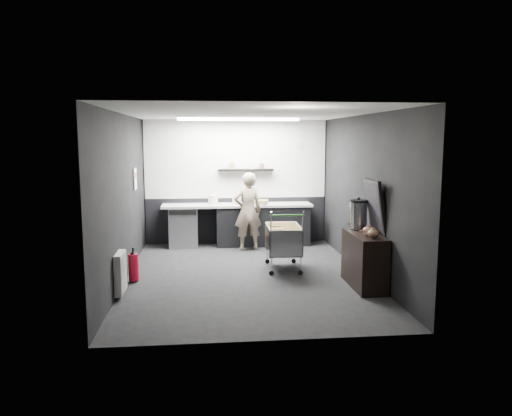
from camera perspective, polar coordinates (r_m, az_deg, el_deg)
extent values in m
plane|color=black|center=(8.52, -1.05, -7.72)|extent=(5.50, 5.50, 0.00)
plane|color=white|center=(8.20, -1.10, 10.74)|extent=(5.50, 5.50, 0.00)
plane|color=black|center=(10.98, -2.29, 3.01)|extent=(5.50, 0.00, 5.50)
plane|color=black|center=(5.55, 1.32, -1.98)|extent=(5.50, 0.00, 5.50)
plane|color=black|center=(8.33, -14.92, 1.12)|extent=(0.00, 5.50, 5.50)
plane|color=black|center=(8.65, 12.24, 1.46)|extent=(0.00, 5.50, 5.50)
cube|color=silver|center=(10.93, -2.30, 5.61)|extent=(3.95, 0.02, 1.70)
cube|color=black|center=(11.07, -2.26, -1.39)|extent=(3.95, 0.02, 1.00)
cube|color=black|center=(10.85, -1.19, 4.38)|extent=(1.20, 0.22, 0.04)
cylinder|color=silver|center=(11.09, 5.00, 7.17)|extent=(0.20, 0.03, 0.20)
cube|color=white|center=(9.59, -13.65, 3.25)|extent=(0.02, 0.30, 0.40)
cube|color=red|center=(9.58, -13.63, 3.66)|extent=(0.02, 0.22, 0.10)
cube|color=silver|center=(7.63, -15.25, -7.16)|extent=(0.10, 0.50, 0.60)
cube|color=white|center=(10.05, -2.00, 10.07)|extent=(2.40, 0.20, 0.04)
cube|color=black|center=(10.83, 0.76, -2.00)|extent=(2.00, 0.56, 0.85)
cube|color=beige|center=(10.71, -2.16, 0.32)|extent=(3.20, 0.60, 0.05)
cube|color=#9EA0A5|center=(10.76, -8.27, -2.14)|extent=(0.60, 0.58, 0.85)
cube|color=black|center=(10.41, -8.38, -0.51)|extent=(0.56, 0.02, 0.10)
imported|color=beige|center=(10.29, -0.94, -0.38)|extent=(0.64, 0.47, 1.61)
cube|color=silver|center=(8.86, 3.13, -4.96)|extent=(0.61, 0.91, 0.02)
cube|color=silver|center=(8.77, 1.35, -3.58)|extent=(0.05, 0.89, 0.47)
cube|color=silver|center=(8.86, 4.91, -3.49)|extent=(0.05, 0.89, 0.47)
cube|color=silver|center=(8.39, 3.60, -4.12)|extent=(0.57, 0.04, 0.47)
cube|color=silver|center=(9.23, 2.72, -3.00)|extent=(0.57, 0.04, 0.47)
cylinder|color=silver|center=(8.47, 1.89, -6.57)|extent=(0.02, 0.02, 0.31)
cylinder|color=silver|center=(8.55, 5.19, -6.47)|extent=(0.02, 0.02, 0.31)
cylinder|color=silver|center=(9.25, 1.21, -5.32)|extent=(0.02, 0.02, 0.31)
cylinder|color=silver|center=(9.32, 4.24, -5.23)|extent=(0.02, 0.02, 0.31)
cylinder|color=#278123|center=(8.24, 3.70, -0.84)|extent=(0.57, 0.05, 0.03)
cube|color=olive|center=(8.89, 2.23, -3.52)|extent=(0.26, 0.32, 0.40)
cube|color=olive|center=(8.72, 4.22, -3.91)|extent=(0.24, 0.30, 0.35)
cylinder|color=black|center=(8.50, 1.88, -7.46)|extent=(0.08, 0.03, 0.08)
cylinder|color=black|center=(9.28, 1.21, -6.13)|extent=(0.08, 0.03, 0.08)
cylinder|color=black|center=(8.58, 5.18, -7.34)|extent=(0.08, 0.03, 0.08)
cylinder|color=black|center=(9.35, 4.23, -6.04)|extent=(0.08, 0.03, 0.08)
cube|color=black|center=(7.99, 12.27, -5.86)|extent=(0.42, 1.12, 0.84)
cylinder|color=silver|center=(8.21, 11.60, -0.82)|extent=(0.28, 0.28, 0.43)
cylinder|color=black|center=(8.18, 11.64, 0.80)|extent=(0.28, 0.28, 0.04)
sphere|color=black|center=(8.17, 11.65, 1.06)|extent=(0.05, 0.05, 0.05)
ellipsoid|color=brown|center=(7.76, 12.70, -2.56)|extent=(0.17, 0.17, 0.13)
ellipsoid|color=brown|center=(7.54, 13.26, -2.88)|extent=(0.17, 0.17, 0.13)
cube|color=black|center=(7.93, 13.51, 0.18)|extent=(0.20, 0.65, 0.84)
cube|color=black|center=(7.92, 13.34, 0.17)|extent=(0.14, 0.56, 0.72)
cylinder|color=#B70C25|center=(8.33, -13.82, -6.59)|extent=(0.16, 0.16, 0.43)
cone|color=black|center=(8.28, -13.87, -4.96)|extent=(0.11, 0.11, 0.06)
cylinder|color=black|center=(8.27, -13.88, -4.67)|extent=(0.03, 0.03, 0.06)
cube|color=#90764D|center=(10.68, 0.09, 0.69)|extent=(0.54, 0.46, 0.09)
cylinder|color=silver|center=(10.67, -4.93, 0.95)|extent=(0.20, 0.20, 0.20)
cube|color=silver|center=(10.64, -2.20, 0.84)|extent=(0.20, 0.16, 0.16)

